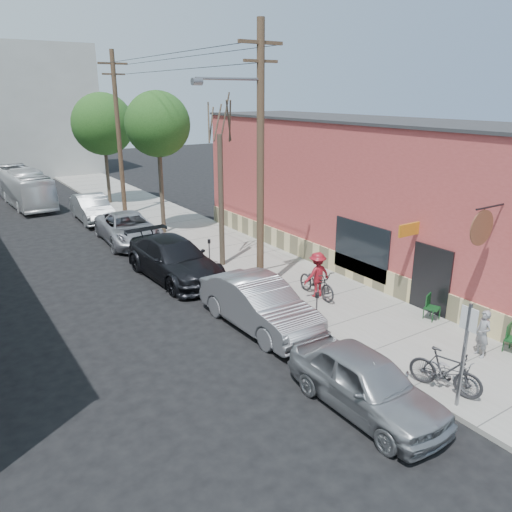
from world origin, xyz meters
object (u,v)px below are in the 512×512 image
parking_meter_near (317,304)px  tree_bare (221,202)px  bus (24,187)px  tree_leafy_far (103,124)px  car_3 (128,228)px  cyclist (317,275)px  patio_chair_a (432,308)px  car_0 (366,382)px  utility_pole_near (259,158)px  car_4 (92,208)px  tree_leafy_mid (158,125)px  parking_meter_far (209,248)px  parked_bike_b (451,373)px  sign_post (465,346)px  car_1 (259,304)px  car_2 (174,259)px  parked_bike_a (446,371)px  patron_grey (483,334)px

parking_meter_near → tree_bare: size_ratio=0.21×
bus → tree_leafy_far: bearing=-34.7°
car_3 → bus: bearing=106.4°
tree_bare → car_3: (-2.19, 6.28, -2.30)m
tree_bare → cyclist: size_ratio=3.29×
patio_chair_a → tree_bare: bearing=88.5°
patio_chair_a → car_0: 6.03m
tree_leafy_far → bus: bearing=147.8°
utility_pole_near → car_0: bearing=-104.2°
car_4 → tree_leafy_mid: bearing=-63.4°
parking_meter_far → cyclist: 5.78m
tree_leafy_mid → parked_bike_b: tree_leafy_mid is taller
car_4 → sign_post: bearing=-83.1°
car_0 → car_4: bearing=90.0°
tree_leafy_far → car_3: (-2.19, -10.04, -4.84)m
tree_leafy_mid → car_1: bearing=-98.9°
parking_meter_near → tree_bare: (0.55, 7.35, 2.11)m
car_0 → car_3: size_ratio=0.81×
parking_meter_near → tree_leafy_mid: (0.55, 14.04, 5.10)m
bus → utility_pole_near: bearing=-81.2°
parked_bike_b → tree_leafy_far: bearing=85.7°
utility_pole_near → cyclist: size_ratio=5.60×
cyclist → car_3: 12.06m
car_4 → car_1: bearing=-86.3°
tree_bare → car_2: (-2.40, -0.00, -2.23)m
parking_meter_far → parked_bike_a: parking_meter_far is taller
patio_chair_a → parked_bike_b: patio_chair_a is taller
parking_meter_far → patio_chair_a: bearing=-68.2°
car_0 → bus: bearing=94.8°
parking_meter_far → tree_leafy_far: size_ratio=0.16×
tree_leafy_mid → car_1: tree_leafy_mid is taller
patio_chair_a → car_2: car_2 is taller
parked_bike_a → parked_bike_b: 0.32m
car_0 → car_4: size_ratio=0.92×
patio_chair_a → bus: bus is taller
parking_meter_near → utility_pole_near: (0.14, 3.71, 4.43)m
tree_leafy_mid → parked_bike_a: 19.60m
patio_chair_a → cyclist: bearing=96.8°
patron_grey → car_4: (-4.75, 23.69, -0.06)m
parking_meter_near → tree_leafy_mid: bearing=87.8°
car_0 → bus: (-2.70, 30.95, 0.50)m
cyclist → car_1: (-3.19, -0.75, -0.19)m
tree_leafy_mid → bus: bearing=111.6°
car_2 → parked_bike_a: bearing=-82.6°
tree_leafy_mid → car_3: 5.75m
parked_bike_a → bus: (-4.90, 31.68, 0.55)m
parking_meter_near → cyclist: (1.74, 2.05, 0.06)m
utility_pole_near → bus: 23.98m
tree_leafy_mid → patron_grey: (2.31, -18.28, -5.20)m
car_0 → car_4: 23.54m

